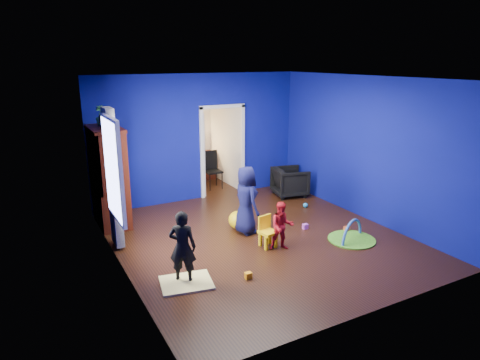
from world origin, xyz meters
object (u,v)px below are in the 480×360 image
child_black (183,247)px  study_desk (198,166)px  tv_armoire (109,177)px  crt_tv (111,175)px  armchair (290,182)px  play_mat (352,239)px  folding_chair (213,171)px  vase (107,122)px  kid_chair (268,233)px  toddler_red (282,226)px  hopper_ball (237,220)px  child_navy (246,200)px

child_black → study_desk: child_black is taller
tv_armoire → crt_tv: (0.04, 0.00, 0.04)m
child_black → armchair: bearing=-110.1°
play_mat → folding_chair: bearing=101.7°
vase → crt_tv: (0.04, 0.30, -1.07)m
vase → tv_armoire: 1.15m
study_desk → crt_tv: bearing=-141.6°
armchair → folding_chair: folding_chair is taller
child_black → kid_chair: bearing=-131.6°
play_mat → study_desk: size_ratio=0.98×
kid_chair → vase: bearing=125.4°
play_mat → folding_chair: size_ratio=0.94×
armchair → child_black: 4.63m
toddler_red → crt_tv: 3.53m
play_mat → toddler_red: bearing=167.6°
crt_tv → hopper_ball: size_ratio=1.98×
toddler_red → crt_tv: size_ratio=1.23×
tv_armoire → play_mat: tv_armoire is taller
toddler_red → folding_chair: 3.90m
armchair → study_desk: size_ratio=0.86×
child_navy → child_black: bearing=121.5°
kid_chair → armchair: bearing=37.5°
armchair → kid_chair: bearing=150.3°
crt_tv → hopper_ball: crt_tv is taller
play_mat → child_navy: bearing=141.0°
study_desk → armchair: bearing=-60.0°
hopper_ball → kid_chair: (0.08, -1.00, 0.07)m
child_navy → play_mat: (1.53, -1.24, -0.64)m
armchair → kid_chair: 3.01m
child_black → child_navy: 2.09m
hopper_ball → study_desk: study_desk is taller
hopper_ball → crt_tv: bearing=145.3°
child_black → toddler_red: (1.91, 0.23, -0.12)m
toddler_red → tv_armoire: (-2.33, 2.62, 0.55)m
kid_chair → child_black: bearing=-176.7°
child_navy → vase: vase is taller
tv_armoire → kid_chair: (2.18, -2.42, -0.73)m
tv_armoire → study_desk: bearing=38.0°
child_navy → vase: bearing=54.6°
toddler_red → tv_armoire: size_ratio=0.44×
toddler_red → vase: 3.69m
kid_chair → folding_chair: (0.64, 3.67, 0.21)m
armchair → tv_armoire: bearing=99.8°
folding_chair → armchair: bearing=-46.0°
child_black → hopper_ball: child_black is taller
vase → crt_tv: size_ratio=0.37×
child_navy → toddler_red: 0.99m
crt_tv → kid_chair: (2.14, -2.42, -0.77)m
folding_chair → vase: bearing=-151.3°
armchair → crt_tv: 4.22m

